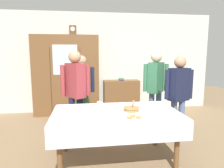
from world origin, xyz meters
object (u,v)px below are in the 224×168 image
at_px(book_stack, 121,79).
at_px(person_by_cabinet, 156,83).
at_px(spoon_far_right, 100,114).
at_px(person_beside_shelf, 82,85).
at_px(tea_cup_center, 89,115).
at_px(person_behind_table_right, 76,87).
at_px(bookshelf_low, 121,96).
at_px(spoon_front_edge, 80,113).
at_px(tea_cup_front_edge, 99,104).
at_px(dining_table, 116,118).
at_px(mantel_clock, 73,30).
at_px(tea_cup_near_left, 117,114).
at_px(person_behind_table_left, 179,91).
at_px(pastry_plate, 134,118).
at_px(bread_basket, 131,109).
at_px(tea_cup_mid_left, 109,107).
at_px(wall_cabinet, 66,75).

bearing_deg(book_stack, person_by_cabinet, -75.28).
xyz_separation_m(spoon_far_right, person_beside_shelf, (-0.26, 1.45, 0.18)).
bearing_deg(tea_cup_center, person_behind_table_right, 102.02).
xyz_separation_m(bookshelf_low, spoon_far_right, (-0.81, -2.70, 0.33)).
bearing_deg(spoon_front_edge, tea_cup_front_edge, 51.99).
height_order(spoon_far_right, person_beside_shelf, person_beside_shelf).
relative_size(dining_table, bookshelf_low, 1.88).
xyz_separation_m(tea_cup_front_edge, spoon_front_edge, (-0.31, -0.40, -0.02)).
relative_size(mantel_clock, book_stack, 1.07).
bearing_deg(tea_cup_near_left, bookshelf_low, 78.16).
bearing_deg(person_by_cabinet, bookshelf_low, 104.72).
relative_size(person_behind_table_left, person_beside_shelf, 1.00).
height_order(pastry_plate, person_by_cabinet, person_by_cabinet).
relative_size(tea_cup_center, person_behind_table_left, 0.08).
bearing_deg(bookshelf_low, book_stack, 0.00).
distance_m(dining_table, spoon_front_edge, 0.54).
distance_m(tea_cup_near_left, bread_basket, 0.33).
bearing_deg(tea_cup_near_left, tea_cup_mid_left, 101.62).
bearing_deg(wall_cabinet, spoon_front_edge, -81.80).
relative_size(tea_cup_mid_left, person_by_cabinet, 0.08).
height_order(tea_cup_front_edge, bread_basket, bread_basket).
height_order(tea_cup_mid_left, spoon_far_right, tea_cup_mid_left).
distance_m(spoon_front_edge, person_behind_table_right, 0.86).
bearing_deg(spoon_far_right, dining_table, 14.41).
height_order(tea_cup_center, tea_cup_near_left, same).
height_order(tea_cup_mid_left, pastry_plate, tea_cup_mid_left).
height_order(wall_cabinet, tea_cup_near_left, wall_cabinet).
bearing_deg(tea_cup_near_left, mantel_clock, 103.94).
relative_size(bread_basket, pastry_plate, 0.86).
height_order(tea_cup_near_left, person_by_cabinet, person_by_cabinet).
bearing_deg(tea_cup_center, person_behind_table_left, 23.36).
bearing_deg(book_stack, person_beside_shelf, -130.60).
bearing_deg(tea_cup_center, spoon_far_right, 33.45).
distance_m(tea_cup_mid_left, spoon_front_edge, 0.47).
height_order(wall_cabinet, person_behind_table_right, wall_cabinet).
relative_size(mantel_clock, tea_cup_near_left, 1.85).
bearing_deg(bookshelf_low, dining_table, -102.34).
relative_size(wall_cabinet, spoon_front_edge, 17.37).
relative_size(wall_cabinet, person_behind_table_right, 1.25).
distance_m(tea_cup_front_edge, spoon_front_edge, 0.51).
height_order(tea_cup_front_edge, person_behind_table_left, person_behind_table_left).
xyz_separation_m(bread_basket, person_beside_shelf, (-0.73, 1.36, 0.15)).
height_order(bread_basket, person_by_cabinet, person_by_cabinet).
height_order(bread_basket, spoon_front_edge, bread_basket).
height_order(spoon_far_right, spoon_front_edge, same).
distance_m(tea_cup_near_left, spoon_far_right, 0.26).
distance_m(spoon_far_right, person_behind_table_left, 1.58).
distance_m(spoon_far_right, spoon_front_edge, 0.30).
height_order(spoon_far_right, person_behind_table_right, person_behind_table_right).
relative_size(spoon_far_right, person_behind_table_left, 0.08).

